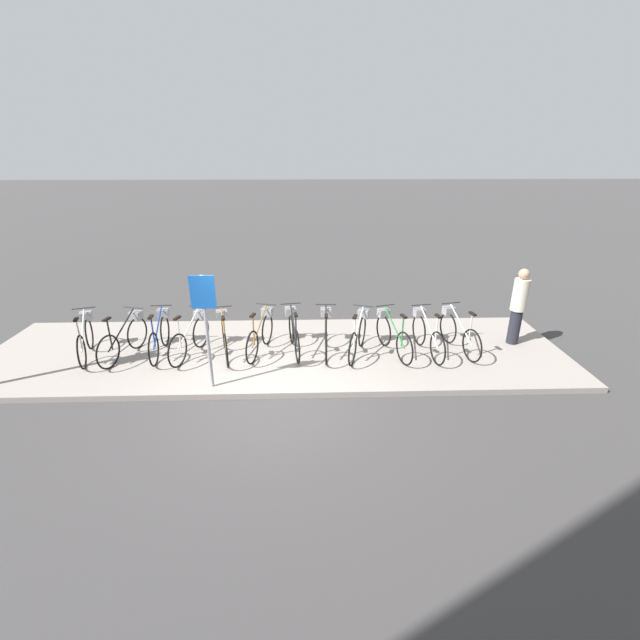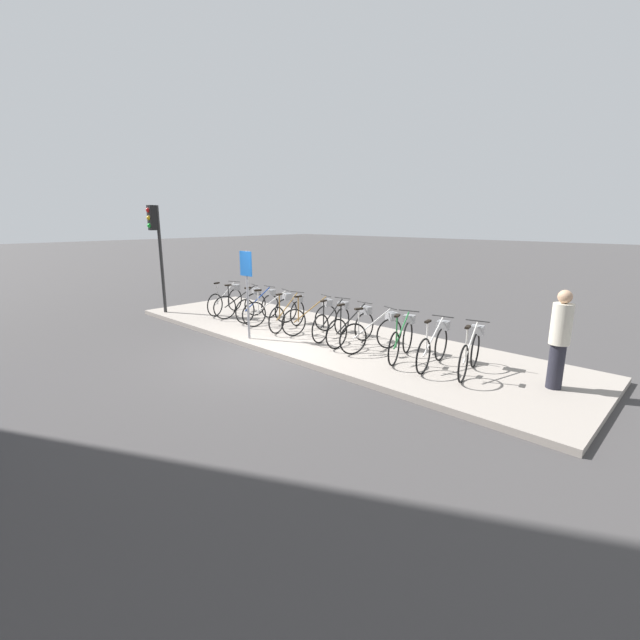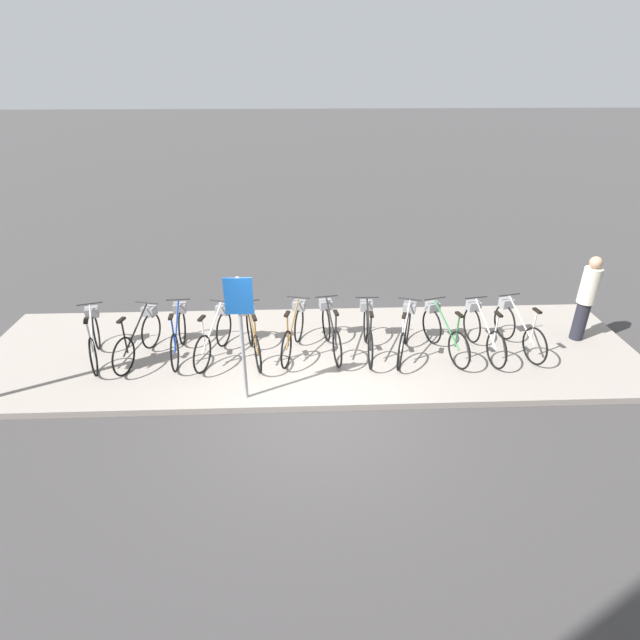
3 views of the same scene
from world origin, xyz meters
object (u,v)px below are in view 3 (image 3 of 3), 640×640
parked_bicycle_2 (179,333)px  parked_bicycle_6 (330,329)px  parked_bicycle_7 (368,330)px  parked_bicycle_9 (443,331)px  parked_bicycle_11 (517,327)px  sign_post (240,319)px  parked_bicycle_4 (252,334)px  parked_bicycle_3 (215,334)px  parked_bicycle_1 (140,336)px  parked_bicycle_8 (405,332)px  pedestrian (587,297)px  parked_bicycle_5 (294,330)px  parked_bicycle_10 (482,330)px  parked_bicycle_0 (94,337)px

parked_bicycle_2 → parked_bicycle_6: (2.91, 0.04, 0.00)m
parked_bicycle_7 → parked_bicycle_9: same height
parked_bicycle_11 → sign_post: sign_post is taller
parked_bicycle_4 → parked_bicycle_9: 3.65m
parked_bicycle_3 → parked_bicycle_4: same height
parked_bicycle_1 → parked_bicycle_3: same height
parked_bicycle_8 → parked_bicycle_9: same height
parked_bicycle_2 → pedestrian: bearing=2.0°
parked_bicycle_5 → parked_bicycle_9: bearing=-3.1°
parked_bicycle_10 → parked_bicycle_9: bearing=180.0°
parked_bicycle_1 → parked_bicycle_3: 1.41m
parked_bicycle_1 → parked_bicycle_10: (6.52, -0.03, 0.00)m
parked_bicycle_5 → parked_bicycle_11: size_ratio=0.99×
parked_bicycle_3 → parked_bicycle_11: bearing=0.6°
parked_bicycle_11 → sign_post: (-5.14, -1.46, 1.04)m
parked_bicycle_2 → parked_bicycle_7: (3.62, -0.05, 0.00)m
parked_bicycle_1 → parked_bicycle_8: bearing=-0.4°
parked_bicycle_2 → parked_bicycle_10: size_ratio=1.01×
parked_bicycle_10 → sign_post: sign_post is taller
parked_bicycle_0 → parked_bicycle_7: same height
parked_bicycle_0 → parked_bicycle_11: bearing=0.5°
parked_bicycle_10 → parked_bicycle_6: bearing=176.6°
parked_bicycle_2 → parked_bicycle_4: bearing=-4.7°
parked_bicycle_0 → parked_bicycle_4: (2.97, -0.01, 0.00)m
parked_bicycle_2 → parked_bicycle_10: 5.82m
parked_bicycle_4 → parked_bicycle_7: size_ratio=0.98×
parked_bicycle_1 → parked_bicycle_4: 2.12m
parked_bicycle_3 → parked_bicycle_2: bearing=172.7°
parked_bicycle_6 → parked_bicycle_9: size_ratio=1.03×
parked_bicycle_0 → parked_bicycle_11: 8.10m
parked_bicycle_5 → parked_bicycle_8: size_ratio=1.02×
parked_bicycle_10 → pedestrian: pedestrian is taller
parked_bicycle_0 → parked_bicycle_4: same height
parked_bicycle_8 → parked_bicycle_10: bearing=0.2°
pedestrian → parked_bicycle_3: bearing=-177.1°
parked_bicycle_1 → parked_bicycle_9: same height
parked_bicycle_0 → parked_bicycle_1: 0.85m
parked_bicycle_0 → parked_bicycle_5: (3.75, 0.13, 0.00)m
parked_bicycle_1 → parked_bicycle_8: 5.03m
parked_bicycle_0 → parked_bicycle_1: size_ratio=0.99×
sign_post → parked_bicycle_7: bearing=33.0°
parked_bicycle_10 → parked_bicycle_3: bearing=179.5°
parked_bicycle_0 → parked_bicycle_11: size_ratio=0.98×
parked_bicycle_1 → pedestrian: pedestrian is taller
parked_bicycle_4 → parked_bicycle_5: 0.80m
parked_bicycle_1 → parked_bicycle_10: size_ratio=0.98×
parked_bicycle_5 → sign_post: size_ratio=0.76×
parked_bicycle_7 → parked_bicycle_9: (1.44, -0.09, 0.00)m
parked_bicycle_2 → sign_post: (1.40, -1.49, 1.04)m
parked_bicycle_0 → pedestrian: 9.55m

